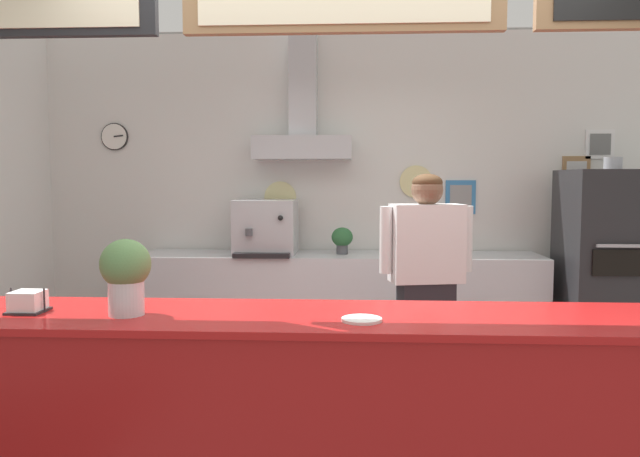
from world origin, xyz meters
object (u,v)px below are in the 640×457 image
Objects in this scene: espresso_machine at (266,227)px; condiment_plate at (362,320)px; pizza_oven at (609,273)px; potted_sage at (415,241)px; napkin_holder at (28,303)px; potted_thyme at (342,239)px; shop_worker at (426,289)px; basil_vase at (126,275)px.

espresso_machine is 2.96m from condiment_plate.
pizza_oven reaches higher than potted_sage.
napkin_holder is (-1.41, 0.09, 0.04)m from condiment_plate.
condiment_plate is (-2.02, -2.60, 0.19)m from pizza_oven.
espresso_machine is 0.67m from potted_thyme.
potted_sage is at bearing 169.30° from pizza_oven.
potted_thyme reaches higher than potted_sage.
condiment_plate is at bearing 63.28° from shop_worker.
condiment_plate is 1.41m from napkin_holder.
espresso_machine is at bearing -177.28° from potted_thyme.
napkin_holder is at bearing 176.42° from condiment_plate.
pizza_oven is 2.84m from espresso_machine.
pizza_oven reaches higher than basil_vase.
potted_sage is (0.06, 1.32, 0.19)m from shop_worker.
espresso_machine reaches higher than napkin_holder.
espresso_machine reaches higher than basil_vase.
napkin_holder is (-1.91, -2.80, 0.00)m from potted_sage.
condiment_plate is at bearing -74.51° from espresso_machine.
pizza_oven reaches higher than napkin_holder.
shop_worker is 7.01× the size of potted_thyme.
pizza_oven is at bearing 52.12° from condiment_plate.
shop_worker is at bearing -66.50° from potted_thyme.
espresso_machine is at bearing -177.99° from potted_sage.
shop_worker is at bearing 74.36° from condiment_plate.
condiment_plate is (-0.44, -1.57, 0.16)m from shop_worker.
shop_worker is 7.71× the size of potted_sage.
espresso_machine is (-2.81, 0.24, 0.34)m from pizza_oven.
potted_sage is 0.66× the size of basil_vase.
potted_thyme is 0.73× the size of basil_vase.
espresso_machine reaches higher than condiment_plate.
potted_sage is 1.30× the size of condiment_plate.
espresso_machine is at bearing -57.18° from shop_worker.
pizza_oven reaches higher than espresso_machine.
pizza_oven is at bearing -4.93° from espresso_machine.
espresso_machine is 1.75× the size of basil_vase.
pizza_oven is 3.30m from condiment_plate.
basil_vase reaches higher than napkin_holder.
potted_sage is at bearing 62.51° from basil_vase.
basil_vase is at bearing -4.03° from napkin_holder.
pizza_oven is 11.66× the size of napkin_holder.
shop_worker reaches higher than potted_thyme.
potted_thyme is 2.88m from condiment_plate.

